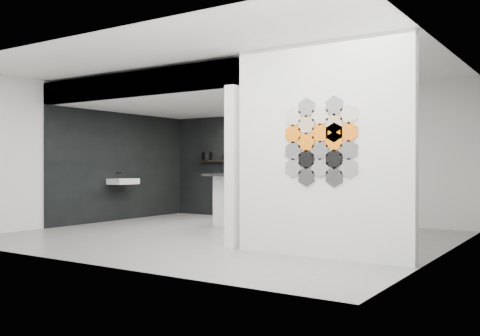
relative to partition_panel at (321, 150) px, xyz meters
name	(u,v)px	position (x,y,z in m)	size (l,w,h in m)	color
floor	(225,236)	(-2.23, 1.00, -1.40)	(7.00, 6.00, 0.01)	slate
partition_panel	(321,150)	(0.00, 0.00, 0.00)	(2.45, 0.15, 2.80)	silver
bay_clad_back	(253,166)	(-3.52, 3.97, -0.22)	(4.40, 0.04, 2.35)	black
bay_clad_left	(122,166)	(-5.70, 2.00, -0.22)	(0.04, 4.00, 2.35)	black
bulkhead	(200,97)	(-3.52, 2.00, 1.15)	(4.40, 4.00, 0.40)	silver
corner_column	(232,167)	(-1.41, 0.00, -0.22)	(0.16, 0.16, 2.35)	silver
fascia_beam	(130,85)	(-3.52, 0.08, 1.15)	(4.40, 0.16, 0.40)	silver
wall_basin	(123,181)	(-5.46, 1.80, -0.55)	(0.40, 0.60, 0.12)	silver
display_shelf	(255,161)	(-3.43, 3.87, -0.10)	(3.00, 0.15, 0.04)	black
kitchen_island	(258,200)	(-2.42, 2.39, -0.87)	(1.96, 0.88, 1.57)	silver
stockpot	(207,156)	(-4.78, 3.87, 0.02)	(0.24, 0.24, 0.19)	black
kettle	(284,156)	(-2.67, 3.87, 0.00)	(0.18, 0.18, 0.16)	black
glass_bowl	(309,157)	(-2.08, 3.87, -0.03)	(0.13, 0.13, 0.10)	gray
glass_vase	(309,157)	(-2.08, 3.87, -0.02)	(0.09, 0.09, 0.12)	gray
bottle_dark	(234,156)	(-3.99, 3.87, 0.00)	(0.06, 0.06, 0.17)	black
utensil_cup	(224,158)	(-4.28, 3.87, -0.03)	(0.08, 0.08, 0.10)	black
hex_tile_cluster	(321,141)	(0.03, -0.09, 0.10)	(1.04, 0.02, 1.16)	silver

